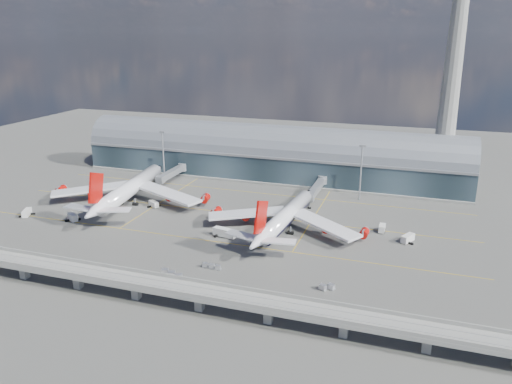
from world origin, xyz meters
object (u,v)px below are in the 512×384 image
(service_truck_2, at_px, (225,233))
(cargo_train_1, at_px, (172,275))
(floodlight_mast_left, at_px, (163,155))
(airliner_left, at_px, (129,189))
(control_tower, at_px, (451,82))
(service_truck_4, at_px, (382,228))
(cargo_train_2, at_px, (327,287))
(service_truck_3, at_px, (408,238))
(cargo_train_0, at_px, (212,266))
(floodlight_mast_right, at_px, (361,171))
(service_truck_0, at_px, (27,213))
(airliner_right, at_px, (285,218))
(service_truck_5, at_px, (154,204))
(service_truck_1, at_px, (73,217))

(service_truck_2, distance_m, cargo_train_1, 35.58)
(floodlight_mast_left, bearing_deg, airliner_left, -85.79)
(service_truck_2, bearing_deg, cargo_train_1, -174.91)
(control_tower, bearing_deg, airliner_left, -153.49)
(service_truck_4, height_order, cargo_train_2, service_truck_4)
(service_truck_3, relative_size, cargo_train_0, 0.96)
(floodlight_mast_right, relative_size, service_truck_0, 3.62)
(airliner_right, distance_m, service_truck_5, 62.51)
(floodlight_mast_left, distance_m, cargo_train_1, 110.07)
(service_truck_2, bearing_deg, floodlight_mast_left, 55.01)
(service_truck_5, distance_m, cargo_train_0, 66.84)
(service_truck_3, relative_size, service_truck_4, 1.29)
(airliner_right, bearing_deg, control_tower, 56.54)
(cargo_train_2, bearing_deg, airliner_right, 55.17)
(floodlight_mast_right, xyz_separation_m, cargo_train_2, (1.51, -87.58, -12.76))
(service_truck_3, bearing_deg, cargo_train_0, -116.47)
(floodlight_mast_right, xyz_separation_m, airliner_left, (-97.21, -37.94, -6.95))
(floodlight_mast_left, relative_size, airliner_left, 0.34)
(service_truck_4, distance_m, service_truck_5, 97.84)
(service_truck_4, bearing_deg, service_truck_0, -168.25)
(service_truck_5, bearing_deg, service_truck_3, -61.26)
(floodlight_mast_right, relative_size, service_truck_1, 4.40)
(control_tower, height_order, cargo_train_1, control_tower)
(airliner_right, bearing_deg, service_truck_2, -143.00)
(floodlight_mast_left, bearing_deg, airliner_right, -31.32)
(service_truck_2, distance_m, cargo_train_0, 26.36)
(floodlight_mast_left, height_order, floodlight_mast_right, same)
(service_truck_2, bearing_deg, service_truck_1, 104.94)
(floodlight_mast_left, bearing_deg, floodlight_mast_right, 0.00)
(floodlight_mast_left, xyz_separation_m, airliner_right, (77.31, -47.04, -8.13))
(service_truck_5, relative_size, cargo_train_1, 0.66)
(service_truck_3, distance_m, service_truck_5, 107.69)
(service_truck_0, relative_size, service_truck_1, 1.21)
(control_tower, relative_size, airliner_left, 1.34)
(service_truck_1, distance_m, service_truck_3, 132.25)
(floodlight_mast_right, relative_size, cargo_train_1, 2.92)
(service_truck_2, height_order, cargo_train_2, service_truck_2)
(service_truck_1, bearing_deg, service_truck_0, 124.53)
(cargo_train_0, bearing_deg, service_truck_1, 69.05)
(airliner_left, relative_size, service_truck_5, 13.30)
(service_truck_1, xyz_separation_m, service_truck_3, (130.60, 20.87, -0.06))
(service_truck_0, xyz_separation_m, cargo_train_2, (130.99, -22.23, -0.58))
(service_truck_1, xyz_separation_m, cargo_train_2, (109.03, -23.43, -0.69))
(service_truck_1, height_order, cargo_train_0, service_truck_1)
(service_truck_0, bearing_deg, service_truck_3, -16.71)
(airliner_right, bearing_deg, cargo_train_0, -106.04)
(airliner_right, bearing_deg, airliner_left, 177.12)
(service_truck_2, xyz_separation_m, cargo_train_1, (-3.79, -35.37, -0.72))
(airliner_left, distance_m, cargo_train_0, 77.16)
(floodlight_mast_right, distance_m, service_truck_2, 74.42)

